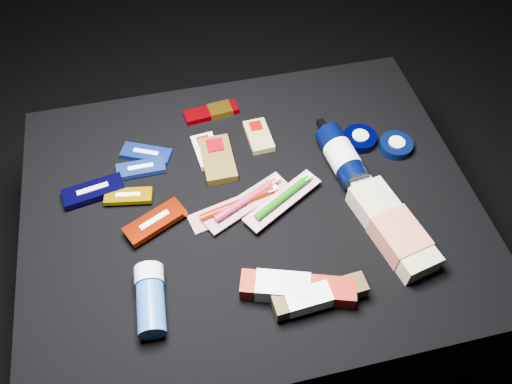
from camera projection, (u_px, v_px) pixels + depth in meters
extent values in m
plane|color=black|center=(252.00, 283.00, 1.41)|extent=(3.00, 3.00, 0.00)
cube|color=black|center=(251.00, 248.00, 1.25)|extent=(0.98, 0.78, 0.40)
cube|color=#1831AA|center=(146.00, 154.00, 1.16)|extent=(0.12, 0.09, 0.01)
cube|color=silver|center=(146.00, 153.00, 1.16)|extent=(0.06, 0.03, 0.02)
cube|color=#2044A7|center=(141.00, 168.00, 1.13)|extent=(0.11, 0.04, 0.01)
cube|color=white|center=(141.00, 168.00, 1.13)|extent=(0.06, 0.01, 0.01)
cube|color=black|center=(94.00, 191.00, 1.09)|extent=(0.14, 0.07, 0.02)
cube|color=#B9B9B5|center=(93.00, 191.00, 1.09)|extent=(0.07, 0.02, 0.02)
cube|color=#CD9800|center=(128.00, 196.00, 1.08)|extent=(0.11, 0.05, 0.01)
cube|color=white|center=(128.00, 196.00, 1.08)|extent=(0.05, 0.02, 0.01)
cube|color=maroon|center=(155.00, 222.00, 1.04)|extent=(0.14, 0.10, 0.02)
cube|color=silver|center=(155.00, 222.00, 1.04)|extent=(0.07, 0.04, 0.02)
cube|color=#4E3C13|center=(218.00, 159.00, 1.15)|extent=(0.07, 0.13, 0.02)
cube|color=#630009|center=(215.00, 148.00, 1.17)|extent=(0.04, 0.04, 0.02)
cube|color=beige|center=(207.00, 151.00, 1.17)|extent=(0.06, 0.10, 0.02)
cube|color=#720700|center=(204.00, 143.00, 1.18)|extent=(0.03, 0.03, 0.02)
cube|color=#97814C|center=(259.00, 136.00, 1.19)|extent=(0.06, 0.10, 0.02)
cube|color=#620700|center=(256.00, 128.00, 1.21)|extent=(0.03, 0.03, 0.02)
cube|color=#890007|center=(211.00, 112.00, 1.24)|extent=(0.14, 0.06, 0.01)
cube|color=#996911|center=(220.00, 110.00, 1.24)|extent=(0.06, 0.05, 0.02)
cylinder|color=black|center=(342.00, 157.00, 1.12)|extent=(0.08, 0.16, 0.06)
cylinder|color=beige|center=(343.00, 158.00, 1.12)|extent=(0.07, 0.08, 0.07)
cylinder|color=black|center=(326.00, 129.00, 1.17)|extent=(0.02, 0.02, 0.02)
cube|color=black|center=(322.00, 125.00, 1.19)|extent=(0.02, 0.03, 0.01)
cylinder|color=black|center=(360.00, 139.00, 1.18)|extent=(0.08, 0.08, 0.02)
cylinder|color=silver|center=(360.00, 138.00, 1.18)|extent=(0.04, 0.04, 0.02)
cylinder|color=black|center=(396.00, 145.00, 1.17)|extent=(0.08, 0.08, 0.02)
cylinder|color=white|center=(396.00, 145.00, 1.17)|extent=(0.04, 0.04, 0.02)
cube|color=tan|center=(392.00, 228.00, 1.02)|extent=(0.13, 0.24, 0.05)
cube|color=#C6674D|center=(399.00, 237.00, 1.01)|extent=(0.10, 0.12, 0.05)
cube|color=tan|center=(362.00, 188.00, 1.08)|extent=(0.05, 0.03, 0.03)
cylinder|color=#205090|center=(151.00, 308.00, 0.92)|extent=(0.06, 0.10, 0.05)
cylinder|color=#A5BAC9|center=(149.00, 276.00, 0.95)|extent=(0.06, 0.04, 0.06)
cube|color=#A8A19D|center=(238.00, 207.00, 1.08)|extent=(0.22, 0.10, 0.01)
cylinder|color=#630F00|center=(237.00, 204.00, 1.07)|extent=(0.17, 0.06, 0.02)
cube|color=white|center=(272.00, 190.00, 1.09)|extent=(0.03, 0.02, 0.01)
cube|color=#B2ADA7|center=(246.00, 203.00, 1.08)|extent=(0.21, 0.13, 0.01)
cylinder|color=maroon|center=(246.00, 199.00, 1.07)|extent=(0.15, 0.09, 0.02)
cube|color=beige|center=(275.00, 181.00, 1.10)|extent=(0.03, 0.02, 0.01)
cube|color=silver|center=(283.00, 200.00, 1.07)|extent=(0.19, 0.14, 0.01)
cylinder|color=#095907|center=(283.00, 197.00, 1.06)|extent=(0.14, 0.09, 0.02)
cube|color=silver|center=(307.00, 178.00, 1.09)|extent=(0.03, 0.02, 0.01)
cube|color=maroon|center=(298.00, 289.00, 0.95)|extent=(0.22, 0.11, 0.04)
cube|color=#BCBBB7|center=(283.00, 287.00, 0.95)|extent=(0.11, 0.08, 0.04)
cube|color=#342B10|center=(320.00, 296.00, 0.94)|extent=(0.18, 0.05, 0.03)
cube|color=silver|center=(308.00, 299.00, 0.93)|extent=(0.09, 0.05, 0.04)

